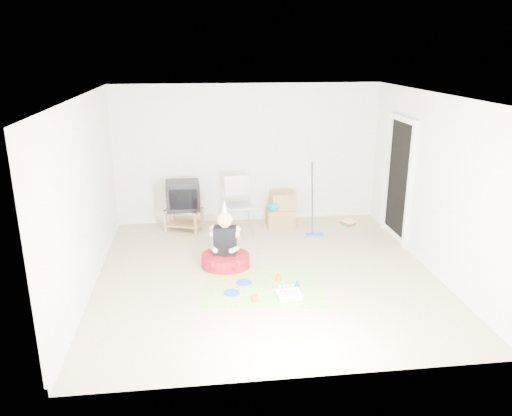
{
  "coord_description": "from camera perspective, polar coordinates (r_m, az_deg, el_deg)",
  "views": [
    {
      "loc": [
        -0.98,
        -6.73,
        3.22
      ],
      "look_at": [
        -0.1,
        0.4,
        0.9
      ],
      "focal_mm": 35.0,
      "sensor_mm": 36.0,
      "label": 1
    }
  ],
  "objects": [
    {
      "name": "doorway_recess",
      "position": [
        8.92,
        16.05,
        2.95
      ],
      "size": [
        0.02,
        0.9,
        2.05
      ],
      "primitive_type": "cube",
      "color": "black",
      "rests_on": "ground"
    },
    {
      "name": "orange_cup_near",
      "position": [
        7.26,
        2.6,
        -7.99
      ],
      "size": [
        0.09,
        0.09,
        0.09
      ],
      "primitive_type": "cylinder",
      "rotation": [
        0.0,
        0.0,
        -0.13
      ],
      "color": "#CE5C16",
      "rests_on": "party_mat"
    },
    {
      "name": "ground",
      "position": [
        7.52,
        1.14,
        -7.45
      ],
      "size": [
        5.0,
        5.0,
        0.0
      ],
      "primitive_type": "plane",
      "color": "#C8B18F",
      "rests_on": "ground"
    },
    {
      "name": "tv_stand",
      "position": [
        9.25,
        -8.24,
        -1.06
      ],
      "size": [
        0.74,
        0.6,
        0.4
      ],
      "color": "#AC7B4D",
      "rests_on": "ground"
    },
    {
      "name": "party_mat",
      "position": [
        7.08,
        0.89,
        -9.14
      ],
      "size": [
        1.79,
        1.4,
        0.01
      ],
      "primitive_type": "cube",
      "rotation": [
        0.0,
        0.0,
        -0.14
      ],
      "color": "#FF3588",
      "rests_on": "ground"
    },
    {
      "name": "blue_party_hat",
      "position": [
        6.98,
        4.73,
        -8.8
      ],
      "size": [
        0.13,
        0.13,
        0.17
      ],
      "primitive_type": "cone",
      "rotation": [
        0.0,
        0.0,
        0.13
      ],
      "color": "blue",
      "rests_on": "party_mat"
    },
    {
      "name": "crt_tv",
      "position": [
        9.13,
        -8.36,
        1.42
      ],
      "size": [
        0.62,
        0.52,
        0.52
      ],
      "primitive_type": "cube",
      "rotation": [
        0.0,
        0.0,
        0.04
      ],
      "color": "black",
      "rests_on": "tv_stand"
    },
    {
      "name": "birthday_cake",
      "position": [
        6.81,
        3.8,
        -9.95
      ],
      "size": [
        0.34,
        0.28,
        0.15
      ],
      "color": "white",
      "rests_on": "party_mat"
    },
    {
      "name": "orange_cup_far",
      "position": [
        6.71,
        -0.11,
        -10.27
      ],
      "size": [
        0.1,
        0.1,
        0.09
      ],
      "primitive_type": "cylinder",
      "rotation": [
        0.0,
        0.0,
        -0.42
      ],
      "color": "#CE5C16",
      "rests_on": "party_mat"
    },
    {
      "name": "floor_mop",
      "position": [
        8.94,
        6.77,
        -1.57
      ],
      "size": [
        0.33,
        0.42,
        1.27
      ],
      "color": "blue",
      "rests_on": "ground"
    },
    {
      "name": "blue_plate_far",
      "position": [
        6.94,
        -2.81,
        -9.63
      ],
      "size": [
        0.23,
        0.23,
        0.01
      ],
      "primitive_type": "cylinder",
      "rotation": [
        0.0,
        0.0,
        0.04
      ],
      "color": "blue",
      "rests_on": "party_mat"
    },
    {
      "name": "folding_chair",
      "position": [
        8.94,
        -1.92,
        0.28
      ],
      "size": [
        0.52,
        0.5,
        1.06
      ],
      "color": "#98989D",
      "rests_on": "ground"
    },
    {
      "name": "cardboard_boxes",
      "position": [
        9.36,
        2.89,
        -0.23
      ],
      "size": [
        0.54,
        0.41,
        0.65
      ],
      "color": "#A1814E",
      "rests_on": "ground"
    },
    {
      "name": "book_pile",
      "position": [
        9.66,
        10.43,
        -1.63
      ],
      "size": [
        0.27,
        0.31,
        0.09
      ],
      "color": "#2A7F54",
      "rests_on": "ground"
    },
    {
      "name": "seated_woman",
      "position": [
        7.65,
        -3.52,
        -5.1
      ],
      "size": [
        0.86,
        0.86,
        1.07
      ],
      "color": "#A90F21",
      "rests_on": "ground"
    },
    {
      "name": "blue_plate_near",
      "position": [
        7.21,
        -1.39,
        -8.52
      ],
      "size": [
        0.22,
        0.22,
        0.01
      ],
      "primitive_type": "cylinder",
      "rotation": [
        0.0,
        0.0,
        -0.01
      ],
      "color": "blue",
      "rests_on": "party_mat"
    }
  ]
}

